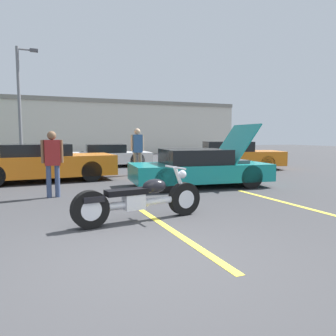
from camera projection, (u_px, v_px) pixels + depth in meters
ground_plane at (147, 261)px, 4.00m from camera, size 80.00×80.00×0.00m
parking_stripe_middle at (161, 223)px, 5.69m from camera, size 0.12×4.65×0.01m
parking_stripe_back at (304, 207)px, 6.96m from camera, size 0.12×4.65×0.01m
far_building at (46, 125)px, 25.84m from camera, size 32.00×4.20×4.40m
light_pole at (21, 98)px, 18.99m from camera, size 1.21×0.28×6.62m
motorcycle at (140, 200)px, 5.83m from camera, size 2.48×0.70×0.95m
show_car_hood_open at (200, 168)px, 9.87m from camera, size 4.28×2.33×1.87m
parked_car_right_row at (230, 156)px, 15.16m from camera, size 4.92×3.22×1.26m
parked_car_mid_left_row at (42, 163)px, 11.00m from camera, size 4.73×2.13×1.25m
parked_car_mid_right_row at (108, 155)px, 16.27m from camera, size 4.25×2.36×1.10m
spectator_near_motorcycle at (137, 147)px, 12.65m from camera, size 0.52×0.24×1.80m
spectator_by_show_car at (52, 158)px, 8.04m from camera, size 0.52×0.21×1.64m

